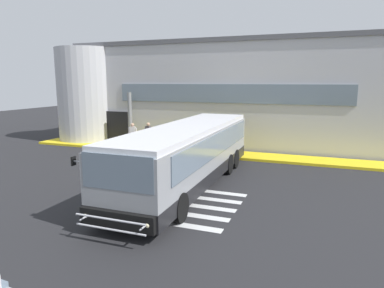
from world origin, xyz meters
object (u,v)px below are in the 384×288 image
(entry_support_column, at_px, (130,119))
(passenger_near_column, at_px, (133,134))
(bus_main_foreground, at_px, (188,156))
(passenger_by_doorway, at_px, (149,133))

(entry_support_column, xyz_separation_m, passenger_near_column, (0.80, -1.06, -0.90))
(entry_support_column, distance_m, passenger_near_column, 1.60)
(entry_support_column, distance_m, bus_main_foreground, 10.33)
(entry_support_column, xyz_separation_m, bus_main_foreground, (7.26, -7.32, -0.65))
(bus_main_foreground, height_order, passenger_near_column, bus_main_foreground)
(bus_main_foreground, distance_m, passenger_near_column, 9.00)
(bus_main_foreground, relative_size, passenger_near_column, 7.13)
(entry_support_column, distance_m, passenger_by_doorway, 1.93)
(passenger_near_column, bearing_deg, entry_support_column, 127.11)
(entry_support_column, bearing_deg, passenger_by_doorway, -13.90)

